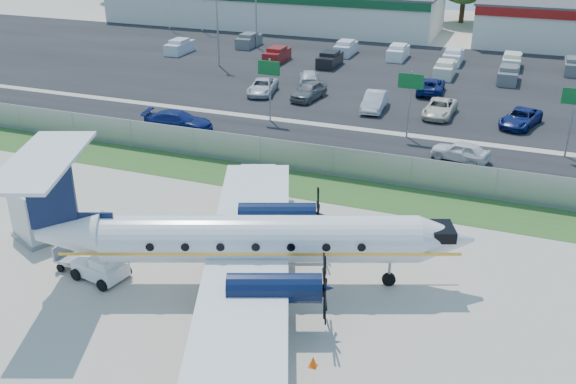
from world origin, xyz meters
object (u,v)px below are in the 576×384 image
(pushback_tug, at_px, (102,267))
(baggage_cart_near, at_px, (84,246))
(aircraft, at_px, (251,239))
(service_container, at_px, (41,213))
(baggage_cart_far, at_px, (82,259))

(pushback_tug, xyz_separation_m, baggage_cart_near, (-2.16, 1.48, -0.09))
(aircraft, bearing_deg, service_container, 177.71)
(service_container, bearing_deg, pushback_tug, -24.24)
(baggage_cart_near, height_order, baggage_cart_far, baggage_cart_far)
(baggage_cart_near, bearing_deg, aircraft, 3.09)
(aircraft, xyz_separation_m, service_container, (-12.18, 0.49, -1.09))
(baggage_cart_near, distance_m, service_container, 3.51)
(pushback_tug, bearing_deg, aircraft, 16.23)
(baggage_cart_near, distance_m, baggage_cart_far, 1.39)
(baggage_cart_near, xyz_separation_m, service_container, (-3.28, 0.97, 0.80))
(pushback_tug, bearing_deg, baggage_cart_far, 167.39)
(service_container, bearing_deg, aircraft, -2.29)
(aircraft, bearing_deg, pushback_tug, -163.77)
(baggage_cart_near, height_order, service_container, service_container)
(pushback_tug, relative_size, service_container, 0.77)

